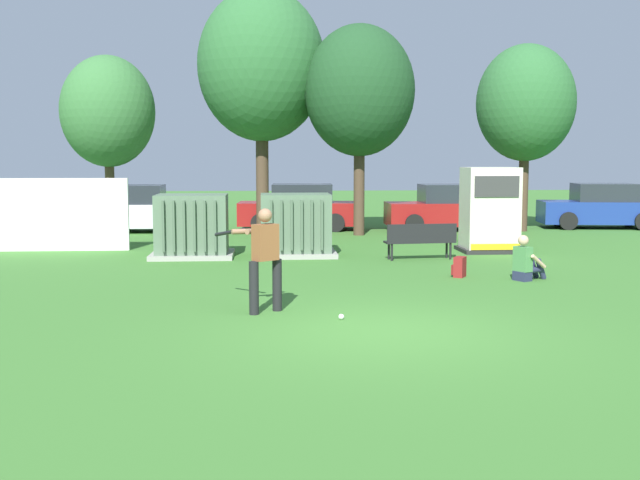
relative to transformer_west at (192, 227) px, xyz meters
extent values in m
plane|color=#3D752D|center=(3.62, -8.89, -0.79)|extent=(96.00, 96.00, 0.00)
cube|color=white|center=(-4.29, 1.61, 0.21)|extent=(4.80, 0.12, 2.00)
cube|color=#9E9B93|center=(0.00, 0.01, -0.73)|extent=(2.10, 1.70, 0.12)
cube|color=#567056|center=(0.00, 0.01, 0.08)|extent=(1.80, 1.40, 1.50)
cube|color=#495F49|center=(-0.64, -0.75, 0.08)|extent=(0.06, 0.12, 1.27)
cube|color=#495F49|center=(-0.38, -0.75, 0.08)|extent=(0.06, 0.12, 1.27)
cube|color=#495F49|center=(-0.13, -0.75, 0.08)|extent=(0.06, 0.12, 1.27)
cube|color=#495F49|center=(0.13, -0.75, 0.08)|extent=(0.06, 0.12, 1.27)
cube|color=#495F49|center=(0.38, -0.75, 0.08)|extent=(0.06, 0.12, 1.27)
cube|color=#495F49|center=(0.64, -0.75, 0.08)|extent=(0.06, 0.12, 1.27)
cube|color=#9E9B93|center=(2.67, 0.12, -0.73)|extent=(2.10, 1.70, 0.12)
cube|color=#567056|center=(2.67, 0.12, 0.08)|extent=(1.80, 1.40, 1.50)
cube|color=#495F49|center=(2.04, -0.64, 0.08)|extent=(0.06, 0.12, 1.27)
cube|color=#495F49|center=(2.29, -0.64, 0.08)|extent=(0.06, 0.12, 1.27)
cube|color=#495F49|center=(2.55, -0.64, 0.08)|extent=(0.06, 0.12, 1.27)
cube|color=#495F49|center=(2.80, -0.64, 0.08)|extent=(0.06, 0.12, 1.27)
cube|color=#495F49|center=(3.06, -0.64, 0.08)|extent=(0.06, 0.12, 1.27)
cube|color=#495F49|center=(3.31, -0.64, 0.08)|extent=(0.06, 0.12, 1.27)
cube|color=#262626|center=(7.99, 0.61, -0.74)|extent=(1.60, 1.40, 0.10)
cube|color=beige|center=(7.99, 0.61, 0.41)|extent=(1.40, 1.20, 2.20)
cube|color=#383838|center=(7.99, -0.01, 1.02)|extent=(1.19, 0.04, 0.55)
cube|color=yellow|center=(7.99, -0.01, -0.59)|extent=(1.33, 0.04, 0.16)
cube|color=black|center=(5.77, -0.89, -0.34)|extent=(1.83, 0.59, 0.05)
cube|color=black|center=(5.79, -1.07, -0.09)|extent=(1.79, 0.23, 0.44)
cylinder|color=black|center=(4.99, -0.83, -0.58)|extent=(0.06, 0.06, 0.42)
cylinder|color=black|center=(6.51, -0.67, -0.58)|extent=(0.06, 0.06, 0.42)
cylinder|color=black|center=(5.02, -1.11, -0.58)|extent=(0.06, 0.06, 0.42)
cylinder|color=black|center=(6.54, -0.95, -0.58)|extent=(0.06, 0.06, 0.42)
cylinder|color=black|center=(1.69, -7.48, -0.35)|extent=(0.16, 0.16, 0.88)
cylinder|color=black|center=(2.07, -7.19, -0.35)|extent=(0.16, 0.16, 0.88)
cube|color=brown|center=(1.88, -7.33, 0.39)|extent=(0.46, 0.43, 0.60)
sphere|color=#9E7051|center=(1.88, -7.33, 0.84)|extent=(0.23, 0.23, 0.23)
cylinder|color=#9E7051|center=(1.58, -7.09, 0.55)|extent=(0.54, 0.25, 0.09)
cylinder|color=#9E7051|center=(1.73, -6.98, 0.55)|extent=(0.38, 0.50, 0.09)
cylinder|color=black|center=(1.25, -6.49, 0.48)|extent=(0.56, 0.72, 0.21)
sphere|color=black|center=(1.50, -6.83, 0.55)|extent=(0.08, 0.08, 0.08)
sphere|color=white|center=(3.08, -7.98, -0.74)|extent=(0.09, 0.09, 0.09)
cube|color=#282D4C|center=(7.25, -4.37, -0.69)|extent=(0.37, 0.41, 0.20)
cube|color=#4C8C4C|center=(7.25, -4.37, -0.33)|extent=(0.37, 0.42, 0.52)
sphere|color=#DBAD89|center=(7.25, -4.37, 0.06)|extent=(0.22, 0.22, 0.22)
cylinder|color=#282D4C|center=(7.39, -4.18, -0.57)|extent=(0.46, 0.33, 0.13)
cylinder|color=#282D4C|center=(7.59, -4.07, -0.56)|extent=(0.32, 0.25, 0.46)
cylinder|color=#282D4C|center=(7.49, -4.35, -0.57)|extent=(0.46, 0.33, 0.13)
cylinder|color=#282D4C|center=(7.69, -4.24, -0.56)|extent=(0.32, 0.25, 0.46)
cylinder|color=#DBAD89|center=(7.33, -4.07, -0.37)|extent=(0.40, 0.27, 0.32)
cylinder|color=#DBAD89|center=(7.55, -4.47, -0.37)|extent=(0.40, 0.27, 0.32)
cube|color=maroon|center=(6.06, -3.79, -0.57)|extent=(0.34, 0.38, 0.44)
cube|color=maroon|center=(5.95, -3.72, -0.63)|extent=(0.17, 0.22, 0.22)
cylinder|color=brown|center=(-3.30, 6.35, 0.47)|extent=(0.31, 0.31, 2.52)
ellipsoid|color=#387038|center=(-3.30, 6.35, 3.29)|extent=(3.10, 3.10, 3.68)
cylinder|color=#4C3828|center=(1.80, 6.45, 0.95)|extent=(0.43, 0.43, 3.48)
ellipsoid|color=#2D6633|center=(1.80, 6.45, 4.85)|extent=(4.28, 4.28, 5.09)
cylinder|color=#4C3828|center=(4.97, 5.29, 0.67)|extent=(0.36, 0.36, 2.91)
ellipsoid|color=#1E4723|center=(4.97, 5.29, 3.93)|extent=(3.59, 3.59, 4.26)
cylinder|color=#4C3828|center=(10.83, 6.27, 0.58)|extent=(0.34, 0.34, 2.73)
ellipsoid|color=#2D6633|center=(10.83, 6.27, 3.64)|extent=(3.36, 3.36, 3.99)
cube|color=silver|center=(-2.82, 6.96, -0.21)|extent=(4.21, 1.73, 0.80)
cube|color=#262B33|center=(-2.67, 6.96, 0.51)|extent=(2.11, 1.57, 0.64)
cylinder|color=black|center=(-4.13, 6.12, -0.47)|extent=(0.64, 0.22, 0.64)
cylinder|color=black|center=(-4.12, 7.82, -0.47)|extent=(0.64, 0.22, 0.64)
cylinder|color=black|center=(-1.53, 6.10, -0.47)|extent=(0.64, 0.22, 0.64)
cylinder|color=black|center=(-1.52, 7.80, -0.47)|extent=(0.64, 0.22, 0.64)
cube|color=maroon|center=(3.05, 7.37, -0.21)|extent=(4.29, 1.93, 0.80)
cube|color=#262B33|center=(3.20, 7.37, 0.51)|extent=(2.18, 1.67, 0.64)
cylinder|color=black|center=(1.70, 6.60, -0.47)|extent=(0.65, 0.25, 0.64)
cylinder|color=black|center=(1.79, 8.29, -0.47)|extent=(0.65, 0.25, 0.64)
cylinder|color=black|center=(4.30, 6.45, -0.47)|extent=(0.65, 0.25, 0.64)
cylinder|color=black|center=(4.39, 8.15, -0.47)|extent=(0.65, 0.25, 0.64)
cube|color=maroon|center=(8.26, 6.82, -0.21)|extent=(4.20, 1.71, 0.80)
cube|color=#262B33|center=(8.41, 6.82, 0.51)|extent=(2.10, 1.56, 0.64)
cylinder|color=black|center=(6.96, 5.97, -0.47)|extent=(0.64, 0.22, 0.64)
cylinder|color=black|center=(6.96, 7.67, -0.47)|extent=(0.64, 0.22, 0.64)
cylinder|color=black|center=(9.57, 5.97, -0.47)|extent=(0.64, 0.22, 0.64)
cylinder|color=black|center=(9.56, 7.67, -0.47)|extent=(0.64, 0.22, 0.64)
cube|color=navy|center=(14.01, 7.24, -0.21)|extent=(4.40, 2.28, 0.80)
cube|color=#262B33|center=(14.16, 7.21, 0.51)|extent=(2.30, 1.84, 0.64)
cylinder|color=black|center=(12.60, 6.58, -0.47)|extent=(0.66, 0.31, 0.64)
cylinder|color=black|center=(12.84, 8.26, -0.47)|extent=(0.66, 0.31, 0.64)
cylinder|color=black|center=(15.42, 7.89, -0.47)|extent=(0.66, 0.31, 0.64)
camera|label=1|loc=(1.88, -20.06, 1.80)|focal=43.50mm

